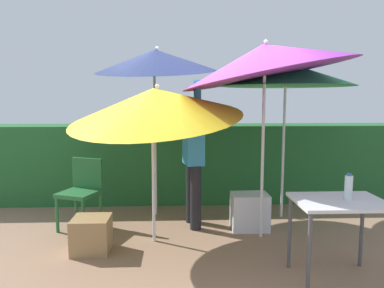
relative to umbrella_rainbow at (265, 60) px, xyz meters
The scene contains 12 objects.
ground_plane 2.25m from the umbrella_rainbow, behind, with size 24.00×24.00×0.00m, color #937056.
hedge_row 2.40m from the umbrella_rainbow, 115.64° to the left, with size 8.00×0.70×1.24m, color #23602D.
umbrella_rainbow is the anchor object (origin of this frame).
umbrella_orange 1.34m from the umbrella_rainbow, behind, with size 2.01×1.99×2.01m.
umbrella_yellow 0.91m from the umbrella_rainbow, 58.42° to the left, with size 1.83×1.83×2.19m.
umbrella_navy 1.60m from the umbrella_rainbow, 143.74° to the left, with size 1.70×1.71×2.47m.
person_vendor 1.48m from the umbrella_rainbow, 149.97° to the left, with size 0.28×0.56×1.88m.
chair_plastic 2.77m from the umbrella_rainbow, 168.33° to the left, with size 0.57×0.57×0.89m.
cooler_box 1.89m from the umbrella_rainbow, 105.33° to the left, with size 0.46×0.34×0.46m, color silver.
crate_cardboard 2.74m from the umbrella_rainbow, behind, with size 0.40×0.38×0.38m, color #9E7A4C.
folding_table 1.83m from the umbrella_rainbow, 66.39° to the right, with size 0.80×0.60×0.76m.
bottle_water 1.69m from the umbrella_rainbow, 62.76° to the right, with size 0.07×0.07×0.24m.
Camera 1 is at (-0.19, -4.15, 1.66)m, focal length 33.81 mm.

